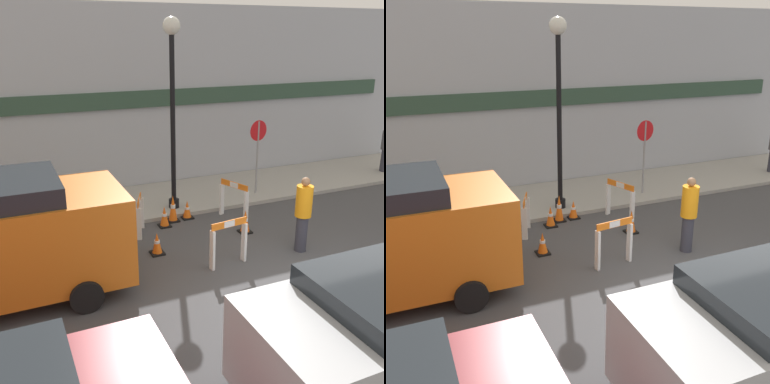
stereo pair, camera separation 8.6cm
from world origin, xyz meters
TOP-DOWN VIEW (x-y plane):
  - ground_plane at (0.00, 0.00)m, footprint 60.00×60.00m
  - sidewalk_slab at (0.00, 5.90)m, footprint 18.00×2.80m
  - storefront_facade at (0.00, 7.38)m, footprint 18.00×0.22m
  - streetlamp_post at (-0.89, 5.03)m, footprint 0.44×0.44m
  - stop_sign at (1.82, 5.17)m, footprint 0.60×0.12m
  - barricade_0 at (-2.20, 3.94)m, footprint 0.41×0.74m
  - barricade_1 at (-0.97, 1.67)m, footprint 0.87×0.23m
  - barricade_2 at (0.35, 3.88)m, footprint 0.43×0.90m
  - traffic_cone_0 at (-2.18, 2.76)m, footprint 0.30×0.30m
  - traffic_cone_1 at (-1.51, 4.12)m, footprint 0.30×0.30m
  - traffic_cone_2 at (-0.76, 4.39)m, footprint 0.30×0.30m
  - traffic_cone_3 at (-1.18, 4.35)m, footprint 0.30×0.30m
  - traffic_cone_4 at (0.19, 2.98)m, footprint 0.30×0.30m
  - person_worker at (0.85, 1.62)m, footprint 0.51×0.51m

SIDE VIEW (x-z plane):
  - ground_plane at x=0.00m, z-range 0.00..0.00m
  - sidewalk_slab at x=0.00m, z-range 0.00..0.11m
  - traffic_cone_2 at x=-0.76m, z-range -0.01..0.48m
  - traffic_cone_0 at x=-2.18m, z-range -0.01..0.50m
  - traffic_cone_1 at x=-1.51m, z-range -0.01..0.54m
  - traffic_cone_4 at x=0.19m, z-range -0.01..0.58m
  - traffic_cone_3 at x=-1.18m, z-range -0.01..0.71m
  - barricade_0 at x=-2.20m, z-range 0.03..0.99m
  - barricade_1 at x=-0.97m, z-range 0.04..1.07m
  - barricade_2 at x=0.35m, z-range 0.05..1.07m
  - person_worker at x=0.85m, z-range 0.06..1.80m
  - stop_sign at x=1.82m, z-range 0.48..2.68m
  - storefront_facade at x=0.00m, z-range 0.00..5.50m
  - streetlamp_post at x=-0.89m, z-range 0.82..5.77m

